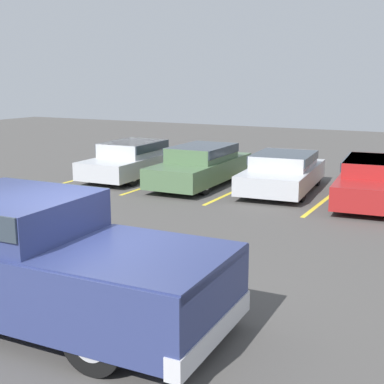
{
  "coord_description": "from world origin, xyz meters",
  "views": [
    {
      "loc": [
        4.67,
        -5.58,
        3.35
      ],
      "look_at": [
        -0.48,
        4.14,
        1.0
      ],
      "focal_mm": 50.0,
      "sensor_mm": 36.0,
      "label": 1
    }
  ],
  "objects_px": {
    "parked_sedan_a": "(133,158)",
    "parked_sedan_d": "(375,179)",
    "parked_sedan_b": "(201,164)",
    "parked_sedan_c": "(283,171)",
    "pickup_truck": "(31,257)",
    "wheel_stop_curb": "(294,172)"
  },
  "relations": [
    {
      "from": "wheel_stop_curb",
      "to": "pickup_truck",
      "type": "bearing_deg",
      "value": -89.28
    },
    {
      "from": "parked_sedan_c",
      "to": "pickup_truck",
      "type": "bearing_deg",
      "value": -7.35
    },
    {
      "from": "parked_sedan_c",
      "to": "wheel_stop_curb",
      "type": "height_order",
      "value": "parked_sedan_c"
    },
    {
      "from": "parked_sedan_d",
      "to": "wheel_stop_curb",
      "type": "relative_size",
      "value": 2.61
    },
    {
      "from": "parked_sedan_b",
      "to": "pickup_truck",
      "type": "bearing_deg",
      "value": 11.44
    },
    {
      "from": "pickup_truck",
      "to": "wheel_stop_curb",
      "type": "distance_m",
      "value": 12.97
    },
    {
      "from": "wheel_stop_curb",
      "to": "parked_sedan_c",
      "type": "bearing_deg",
      "value": -79.65
    },
    {
      "from": "pickup_truck",
      "to": "parked_sedan_b",
      "type": "bearing_deg",
      "value": 100.94
    },
    {
      "from": "parked_sedan_d",
      "to": "parked_sedan_a",
      "type": "bearing_deg",
      "value": -94.58
    },
    {
      "from": "pickup_truck",
      "to": "parked_sedan_c",
      "type": "distance_m",
      "value": 10.06
    },
    {
      "from": "parked_sedan_b",
      "to": "parked_sedan_c",
      "type": "relative_size",
      "value": 1.07
    },
    {
      "from": "pickup_truck",
      "to": "wheel_stop_curb",
      "type": "height_order",
      "value": "pickup_truck"
    },
    {
      "from": "pickup_truck",
      "to": "parked_sedan_b",
      "type": "xyz_separation_m",
      "value": [
        -2.25,
        9.75,
        -0.21
      ]
    },
    {
      "from": "parked_sedan_b",
      "to": "wheel_stop_curb",
      "type": "distance_m",
      "value": 3.87
    },
    {
      "from": "parked_sedan_c",
      "to": "wheel_stop_curb",
      "type": "xyz_separation_m",
      "value": [
        -0.53,
        2.9,
        -0.54
      ]
    },
    {
      "from": "pickup_truck",
      "to": "parked_sedan_a",
      "type": "height_order",
      "value": "pickup_truck"
    },
    {
      "from": "parked_sedan_d",
      "to": "wheel_stop_curb",
      "type": "height_order",
      "value": "parked_sedan_d"
    },
    {
      "from": "parked_sedan_a",
      "to": "parked_sedan_d",
      "type": "bearing_deg",
      "value": 88.48
    },
    {
      "from": "parked_sedan_b",
      "to": "parked_sedan_c",
      "type": "height_order",
      "value": "parked_sedan_b"
    },
    {
      "from": "pickup_truck",
      "to": "parked_sedan_d",
      "type": "distance_m",
      "value": 10.36
    },
    {
      "from": "parked_sedan_a",
      "to": "parked_sedan_b",
      "type": "height_order",
      "value": "parked_sedan_b"
    },
    {
      "from": "parked_sedan_a",
      "to": "parked_sedan_d",
      "type": "xyz_separation_m",
      "value": [
        7.96,
        0.14,
        -0.03
      ]
    }
  ]
}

